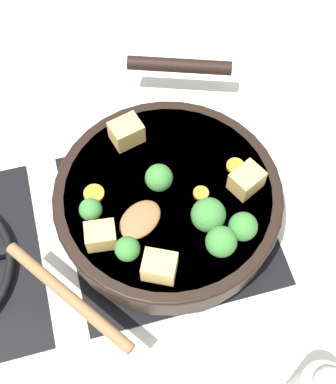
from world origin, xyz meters
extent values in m
plane|color=silver|center=(0.00, 0.00, 0.00)|extent=(2.40, 2.40, 0.00)
cube|color=black|center=(0.00, 0.00, 0.00)|extent=(0.31, 0.31, 0.01)
torus|color=black|center=(0.00, 0.00, 0.02)|extent=(0.24, 0.24, 0.01)
cube|color=black|center=(0.00, 0.00, 0.02)|extent=(0.01, 0.23, 0.01)
cube|color=black|center=(0.00, 0.00, 0.02)|extent=(0.23, 0.01, 0.01)
cylinder|color=black|center=(0.00, 0.00, 0.06)|extent=(0.33, 0.33, 0.06)
cylinder|color=brown|center=(0.00, 0.00, 0.06)|extent=(0.30, 0.30, 0.05)
torus|color=black|center=(0.00, 0.00, 0.08)|extent=(0.34, 0.34, 0.01)
cylinder|color=black|center=(0.24, -0.08, 0.08)|extent=(0.08, 0.17, 0.02)
ellipsoid|color=brown|center=(-0.04, 0.05, 0.09)|extent=(0.08, 0.08, 0.01)
cylinder|color=brown|center=(-0.12, 0.16, 0.10)|extent=(0.18, 0.14, 0.02)
cube|color=tan|center=(0.11, 0.04, 0.11)|extent=(0.05, 0.05, 0.04)
cube|color=tan|center=(-0.11, 0.04, 0.10)|extent=(0.05, 0.05, 0.04)
cube|color=tan|center=(-0.05, 0.11, 0.10)|extent=(0.04, 0.04, 0.03)
cube|color=tan|center=(-0.02, -0.11, 0.10)|extent=(0.05, 0.05, 0.03)
cylinder|color=#709956|center=(-0.06, -0.04, 0.09)|extent=(0.01, 0.01, 0.01)
sphere|color=#387533|center=(-0.06, -0.04, 0.12)|extent=(0.05, 0.05, 0.05)
cylinder|color=#709956|center=(-0.08, 0.08, 0.09)|extent=(0.01, 0.01, 0.01)
sphere|color=#387533|center=(-0.08, 0.08, 0.11)|extent=(0.03, 0.03, 0.03)
cylinder|color=#709956|center=(-0.09, -0.08, 0.09)|extent=(0.01, 0.01, 0.01)
sphere|color=#387533|center=(-0.09, -0.08, 0.11)|extent=(0.04, 0.04, 0.04)
cylinder|color=#709956|center=(-0.11, -0.04, 0.09)|extent=(0.01, 0.01, 0.01)
sphere|color=#387533|center=(-0.11, -0.04, 0.12)|extent=(0.04, 0.04, 0.04)
cylinder|color=#709956|center=(0.01, 0.01, 0.09)|extent=(0.01, 0.01, 0.01)
sphere|color=#387533|center=(0.01, 0.01, 0.11)|extent=(0.04, 0.04, 0.04)
cylinder|color=#709956|center=(-0.01, 0.11, 0.09)|extent=(0.01, 0.01, 0.01)
sphere|color=#387533|center=(-0.01, 0.11, 0.11)|extent=(0.03, 0.03, 0.03)
cylinder|color=orange|center=(0.02, -0.11, 0.09)|extent=(0.03, 0.03, 0.01)
cylinder|color=orange|center=(-0.02, -0.04, 0.09)|extent=(0.02, 0.02, 0.01)
cylinder|color=orange|center=(0.02, 0.10, 0.09)|extent=(0.03, 0.03, 0.01)
sphere|color=#B2B2B7|center=(-0.31, -0.09, 0.17)|extent=(0.04, 0.04, 0.04)
camera|label=1|loc=(-0.36, 0.10, 0.76)|focal=50.00mm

